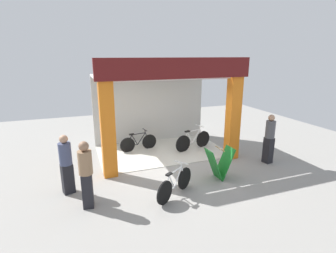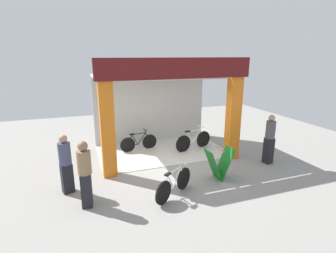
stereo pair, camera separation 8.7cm
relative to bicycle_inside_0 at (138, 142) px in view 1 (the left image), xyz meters
The scene contains 9 objects.
ground_plane 1.98m from the bicycle_inside_0, 66.16° to the right, with size 17.23×17.23×0.00m, color gray.
shop_facade 1.75m from the bicycle_inside_0, 23.24° to the right, with size 4.81×3.14×3.44m.
bicycle_inside_0 is the anchor object (origin of this frame).
bicycle_inside_1 2.08m from the bicycle_inside_0, 16.96° to the right, with size 1.60×0.53×0.90m.
bicycle_parked_0 3.57m from the bicycle_inside_0, 88.88° to the right, with size 1.27×0.92×0.84m.
sandwich_board_sign 3.50m from the bicycle_inside_0, 61.95° to the right, with size 0.79×0.49×0.94m.
pedestrian_0 3.92m from the bicycle_inside_0, 121.84° to the right, with size 0.35×0.35×1.64m.
pedestrian_1 4.64m from the bicycle_inside_0, 34.46° to the right, with size 0.35×0.35×1.66m.
pedestrian_2 3.53m from the bicycle_inside_0, 135.57° to the right, with size 0.39×0.39×1.59m.
Camera 1 is at (-2.98, -7.41, 3.52)m, focal length 28.06 mm.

